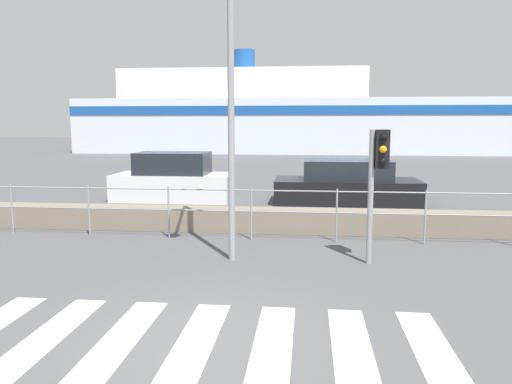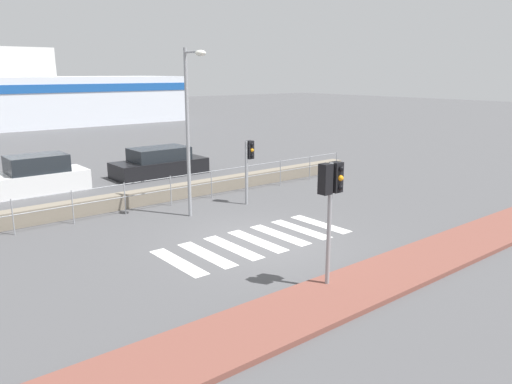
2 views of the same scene
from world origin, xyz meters
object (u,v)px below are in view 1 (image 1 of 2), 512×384
ferry_boat (285,118)px  parked_car_white (173,180)px  streetlamp (229,63)px  parked_car_black (347,185)px  traffic_light_far (378,166)px

ferry_boat → parked_car_white: bearing=-94.7°
streetlamp → ferry_boat: bearing=91.1°
streetlamp → parked_car_black: 8.24m
traffic_light_far → parked_car_black: 7.10m
streetlamp → ferry_boat: (-0.71, 35.43, -0.58)m
parked_car_black → streetlamp: bearing=-110.0°
ferry_boat → parked_car_white: size_ratio=9.59×
traffic_light_far → ferry_boat: bearing=95.4°
streetlamp → parked_car_black: bearing=70.0°
traffic_light_far → ferry_boat: (-3.33, 35.21, 1.19)m
traffic_light_far → ferry_boat: 35.39m
streetlamp → parked_car_black: (2.62, 7.22, -2.97)m
ferry_boat → streetlamp: bearing=-88.9°
ferry_boat → parked_car_black: bearing=-83.3°
traffic_light_far → streetlamp: bearing=-175.2°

